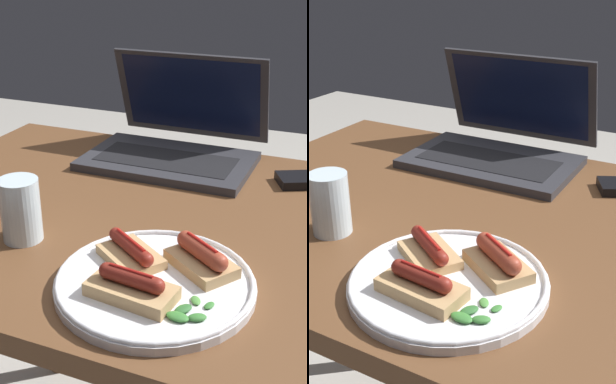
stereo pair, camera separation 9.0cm
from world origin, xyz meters
TOP-DOWN VIEW (x-y plane):
  - desk at (0.00, 0.00)m, footprint 1.05×0.76m
  - laptop at (-0.06, 0.28)m, footprint 0.36×0.30m
  - plate at (0.10, -0.21)m, footprint 0.28×0.28m
  - sausage_toast_left at (0.04, -0.18)m, footprint 0.12×0.11m
  - sausage_toast_middle at (0.08, -0.26)m, footprint 0.12×0.07m
  - sausage_toast_right at (0.15, -0.16)m, footprint 0.12×0.11m
  - salad_pile at (0.16, -0.27)m, footprint 0.05×0.07m
  - drinking_glass at (-0.16, -0.17)m, footprint 0.07×0.07m

SIDE VIEW (x-z plane):
  - desk at x=0.00m, z-range 0.29..1.06m
  - plate at x=0.10m, z-range 0.77..0.79m
  - salad_pile at x=0.16m, z-range 0.78..0.79m
  - sausage_toast_left at x=0.04m, z-range 0.78..0.82m
  - sausage_toast_middle at x=0.08m, z-range 0.78..0.82m
  - sausage_toast_right at x=0.15m, z-range 0.78..0.82m
  - laptop at x=-0.06m, z-range 0.70..0.92m
  - drinking_glass at x=-0.16m, z-range 0.77..0.88m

